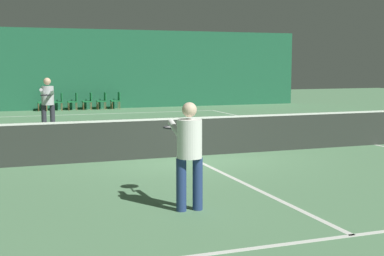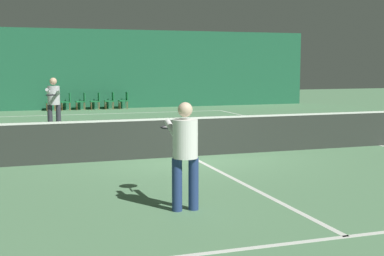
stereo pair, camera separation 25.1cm
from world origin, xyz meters
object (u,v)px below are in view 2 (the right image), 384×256
at_px(courtside_chair_1, 67,100).
at_px(courtside_chair_5, 124,99).
at_px(player_far, 54,100).
at_px(courtside_chair_2, 82,100).
at_px(courtside_chair_0, 52,101).
at_px(courtside_chair_3, 96,100).
at_px(courtside_chair_4, 111,99).
at_px(player_near, 185,147).
at_px(tennis_net, 190,135).

distance_m(courtside_chair_1, courtside_chair_5, 2.80).
bearing_deg(player_far, courtside_chair_2, 175.19).
bearing_deg(courtside_chair_2, courtside_chair_0, -90.00).
distance_m(courtside_chair_3, courtside_chair_5, 1.40).
relative_size(courtside_chair_3, courtside_chair_4, 1.00).
distance_m(courtside_chair_0, courtside_chair_2, 1.40).
distance_m(player_near, courtside_chair_0, 18.81).
bearing_deg(courtside_chair_2, courtside_chair_1, -90.00).
xyz_separation_m(player_near, courtside_chair_5, (2.88, 18.79, -0.47)).
distance_m(player_far, courtside_chair_3, 8.42).
bearing_deg(courtside_chair_4, tennis_net, -2.40).
bearing_deg(player_near, courtside_chair_0, 5.15).
xyz_separation_m(courtside_chair_2, courtside_chair_5, (2.10, 0.00, 0.00)).
xyz_separation_m(player_near, courtside_chair_0, (-0.63, 18.79, -0.47)).
height_order(courtside_chair_0, courtside_chair_4, same).
xyz_separation_m(courtside_chair_0, courtside_chair_3, (2.10, 0.00, 0.00)).
bearing_deg(courtside_chair_1, player_near, -0.23).
relative_size(player_near, courtside_chair_1, 1.96).
bearing_deg(courtside_chair_5, courtside_chair_4, -90.00).
height_order(tennis_net, courtside_chair_4, tennis_net).
bearing_deg(courtside_chair_5, player_near, -8.71).
bearing_deg(player_far, courtside_chair_4, 166.11).
relative_size(player_far, courtside_chair_3, 2.11).
height_order(player_near, courtside_chair_1, player_near).
distance_m(player_near, player_far, 10.86).
height_order(tennis_net, courtside_chair_0, tennis_net).
distance_m(tennis_net, courtside_chair_2, 14.32).
distance_m(courtside_chair_0, courtside_chair_1, 0.70).
bearing_deg(courtside_chair_3, courtside_chair_1, -90.00).
height_order(courtside_chair_3, courtside_chair_4, same).
xyz_separation_m(tennis_net, courtside_chair_1, (-1.50, 14.29, -0.03)).
bearing_deg(courtside_chair_0, courtside_chair_5, 90.00).
distance_m(player_near, courtside_chair_1, 18.80).
xyz_separation_m(player_far, courtside_chair_3, (2.60, 7.99, -0.54)).
xyz_separation_m(player_near, courtside_chair_2, (0.78, 18.79, -0.47)).
height_order(player_far, courtside_chair_3, player_far).
relative_size(courtside_chair_2, courtside_chair_5, 1.00).
relative_size(courtside_chair_0, courtside_chair_2, 1.00).
bearing_deg(player_far, tennis_net, 31.82).
relative_size(courtside_chair_1, courtside_chair_3, 1.00).
bearing_deg(tennis_net, courtside_chair_1, 96.01).
height_order(player_near, courtside_chair_0, player_near).
relative_size(courtside_chair_2, courtside_chair_4, 1.00).
xyz_separation_m(courtside_chair_3, courtside_chair_5, (1.40, 0.00, 0.00)).
bearing_deg(courtside_chair_1, courtside_chair_3, 90.00).
bearing_deg(courtside_chair_2, courtside_chair_4, 90.00).
distance_m(courtside_chair_1, courtside_chair_2, 0.70).
xyz_separation_m(tennis_net, player_far, (-2.71, 6.30, 0.52)).
relative_size(player_far, courtside_chair_4, 2.11).
bearing_deg(player_far, courtside_chair_0, -175.00).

